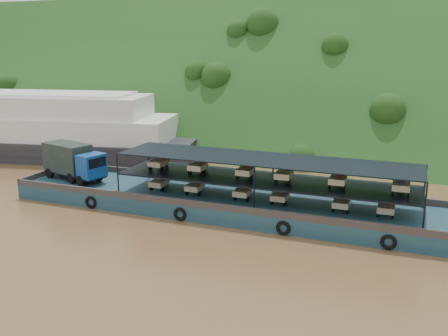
% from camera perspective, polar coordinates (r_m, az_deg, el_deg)
% --- Properties ---
extents(ground, '(160.00, 160.00, 0.00)m').
position_cam_1_polar(ground, '(38.06, 1.18, -5.98)').
color(ground, brown).
rests_on(ground, ground).
extents(hillside, '(140.00, 39.60, 39.60)m').
position_cam_1_polar(hillside, '(71.86, 11.08, 3.41)').
color(hillside, '#193C15').
rests_on(hillside, ground).
extents(cargo_barge, '(35.00, 7.18, 4.54)m').
position_cam_1_polar(cargo_barge, '(40.28, -1.54, -3.19)').
color(cargo_barge, '#15364B').
rests_on(cargo_barge, ground).
extents(passenger_ferry, '(38.10, 16.41, 7.49)m').
position_cam_1_polar(passenger_ferry, '(62.76, -20.29, 4.26)').
color(passenger_ferry, black).
rests_on(passenger_ferry, ground).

